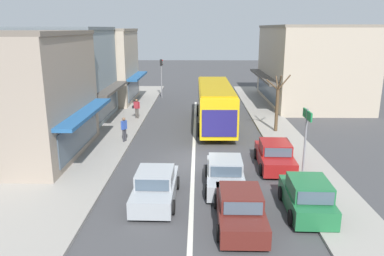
{
  "coord_description": "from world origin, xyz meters",
  "views": [
    {
      "loc": [
        0.27,
        -20.21,
        7.44
      ],
      "look_at": [
        -0.13,
        3.06,
        1.2
      ],
      "focal_mm": 35.0,
      "sensor_mm": 36.0,
      "label": 1
    }
  ],
  "objects": [
    {
      "name": "ground_plane",
      "position": [
        0.0,
        0.0,
        0.0
      ],
      "size": [
        140.0,
        140.0,
        0.0
      ],
      "primitive_type": "plane",
      "color": "#3F3F42"
    },
    {
      "name": "lane_centre_line",
      "position": [
        0.0,
        4.0,
        0.0
      ],
      "size": [
        0.2,
        28.0,
        0.01
      ],
      "primitive_type": "cube",
      "color": "silver",
      "rests_on": "ground"
    },
    {
      "name": "sidewalk_left",
      "position": [
        -6.8,
        6.0,
        0.07
      ],
      "size": [
        5.2,
        44.0,
        0.14
      ],
      "primitive_type": "cube",
      "color": "gray",
      "rests_on": "ground"
    },
    {
      "name": "kerb_right",
      "position": [
        6.2,
        6.0,
        0.06
      ],
      "size": [
        2.8,
        44.0,
        0.12
      ],
      "primitive_type": "cube",
      "color": "gray",
      "rests_on": "ground"
    },
    {
      "name": "shopfront_corner_near",
      "position": [
        -10.18,
        0.79,
        3.65
      ],
      "size": [
        8.05,
        8.7,
        7.3
      ],
      "color": "gray",
      "rests_on": "ground"
    },
    {
      "name": "shopfront_mid_block",
      "position": [
        -10.18,
        9.64,
        3.76
      ],
      "size": [
        7.12,
        8.3,
        7.52
      ],
      "color": "#84939E",
      "rests_on": "ground"
    },
    {
      "name": "shopfront_far_end",
      "position": [
        -10.18,
        17.8,
        3.69
      ],
      "size": [
        8.65,
        7.69,
        7.39
      ],
      "color": "#B2A38E",
      "rests_on": "ground"
    },
    {
      "name": "building_right_far",
      "position": [
        11.48,
        17.83,
        3.85
      ],
      "size": [
        9.41,
        13.46,
        7.71
      ],
      "color": "#B2A38E",
      "rests_on": "ground"
    },
    {
      "name": "city_bus",
      "position": [
        1.57,
        8.29,
        1.88
      ],
      "size": [
        2.83,
        10.88,
        3.23
      ],
      "color": "yellow",
      "rests_on": "ground"
    },
    {
      "name": "sedan_behind_bus_mid",
      "position": [
        1.57,
        -3.43,
        0.66
      ],
      "size": [
        1.98,
        4.24,
        1.47
      ],
      "color": "#9EA3A8",
      "rests_on": "ground"
    },
    {
      "name": "sedan_adjacent_lane_trail",
      "position": [
        1.91,
        -6.97,
        0.66
      ],
      "size": [
        1.93,
        4.21,
        1.47
      ],
      "color": "#561E19",
      "rests_on": "ground"
    },
    {
      "name": "sedan_queue_far_back",
      "position": [
        -1.6,
        -4.98,
        0.66
      ],
      "size": [
        1.96,
        4.23,
        1.47
      ],
      "color": "#9EA3A8",
      "rests_on": "ground"
    },
    {
      "name": "parked_hatchback_kerb_front",
      "position": [
        4.76,
        -6.01,
        0.71
      ],
      "size": [
        1.91,
        3.75,
        1.54
      ],
      "color": "#1E6638",
      "rests_on": "ground"
    },
    {
      "name": "parked_sedan_kerb_second",
      "position": [
        4.48,
        -0.68,
        0.66
      ],
      "size": [
        2.01,
        4.26,
        1.47
      ],
      "color": "maroon",
      "rests_on": "ground"
    },
    {
      "name": "traffic_light_downstreet",
      "position": [
        -3.74,
        20.33,
        2.85
      ],
      "size": [
        0.33,
        0.24,
        4.2
      ],
      "color": "gray",
      "rests_on": "ground"
    },
    {
      "name": "directional_road_sign",
      "position": [
        5.66,
        -2.14,
        2.68
      ],
      "size": [
        0.1,
        1.4,
        3.6
      ],
      "color": "gray",
      "rests_on": "ground"
    },
    {
      "name": "street_tree_right",
      "position": [
        5.97,
        6.4,
        2.03
      ],
      "size": [
        1.75,
        1.82,
        4.29
      ],
      "color": "brown",
      "rests_on": "ground"
    },
    {
      "name": "pedestrian_with_handbag_near",
      "position": [
        -4.86,
        10.13,
        1.07
      ],
      "size": [
        0.66,
        0.38,
        1.63
      ],
      "color": "#4C4742",
      "rests_on": "sidewalk_left"
    },
    {
      "name": "pedestrian_browsing_midblock",
      "position": [
        -4.62,
        3.52,
        1.07
      ],
      "size": [
        0.37,
        0.51,
        1.63
      ],
      "color": "#333338",
      "rests_on": "sidewalk_left"
    }
  ]
}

